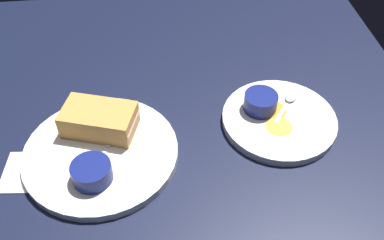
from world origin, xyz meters
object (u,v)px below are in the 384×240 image
at_px(plate_sandwich_main, 101,153).
at_px(plate_chips_companion, 279,120).
at_px(sandwich_half_near, 99,120).
at_px(spoon_by_gravy_ramekin, 289,101).
at_px(ramekin_dark_sauce, 92,172).
at_px(ramekin_light_gravy, 261,102).
at_px(spoon_by_dark_ramekin, 105,153).

relative_size(plate_sandwich_main, plate_chips_companion, 1.26).
distance_m(sandwich_half_near, spoon_by_gravy_ramekin, 0.37).
bearing_deg(ramekin_dark_sauce, ramekin_light_gravy, 23.15).
distance_m(plate_sandwich_main, ramekin_light_gravy, 0.32).
bearing_deg(plate_sandwich_main, spoon_by_gravy_ramekin, 12.94).
bearing_deg(spoon_by_dark_ramekin, ramekin_light_gravy, 15.66).
bearing_deg(ramekin_light_gravy, plate_sandwich_main, -166.51).
distance_m(spoon_by_dark_ramekin, ramekin_light_gravy, 0.31).
bearing_deg(spoon_by_gravy_ramekin, ramekin_light_gravy, -169.83).
relative_size(plate_chips_companion, ramekin_light_gravy, 3.38).
bearing_deg(plate_sandwich_main, ramekin_dark_sauce, -98.78).
bearing_deg(spoon_by_dark_ramekin, spoon_by_gravy_ramekin, 14.75).
relative_size(plate_sandwich_main, spoon_by_gravy_ramekin, 3.12).
xyz_separation_m(plate_chips_companion, ramekin_light_gravy, (-0.03, 0.03, 0.03)).
relative_size(plate_sandwich_main, ramekin_light_gravy, 4.27).
xyz_separation_m(plate_chips_companion, spoon_by_gravy_ramekin, (0.03, 0.04, 0.01)).
relative_size(sandwich_half_near, spoon_by_gravy_ramekin, 1.67).
height_order(plate_sandwich_main, spoon_by_dark_ramekin, spoon_by_dark_ramekin).
xyz_separation_m(ramekin_dark_sauce, spoon_by_dark_ramekin, (0.02, 0.05, -0.01)).
relative_size(spoon_by_dark_ramekin, spoon_by_gravy_ramekin, 1.11).
bearing_deg(spoon_by_gravy_ramekin, plate_sandwich_main, -167.06).
bearing_deg(ramekin_light_gravy, spoon_by_dark_ramekin, -164.34).
distance_m(sandwich_half_near, spoon_by_dark_ramekin, 0.07).
height_order(ramekin_dark_sauce, ramekin_light_gravy, ramekin_light_gravy).
height_order(sandwich_half_near, ramekin_light_gravy, sandwich_half_near).
bearing_deg(plate_sandwich_main, sandwich_half_near, 90.22).
height_order(plate_chips_companion, ramekin_light_gravy, ramekin_light_gravy).
bearing_deg(ramekin_light_gravy, sandwich_half_near, -176.11).
relative_size(sandwich_half_near, spoon_by_dark_ramekin, 1.51).
xyz_separation_m(ramekin_dark_sauce, ramekin_light_gravy, (0.32, 0.13, 0.00)).
bearing_deg(plate_sandwich_main, spoon_by_dark_ramekin, -49.72).
xyz_separation_m(sandwich_half_near, spoon_by_gravy_ramekin, (0.37, 0.03, -0.02)).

